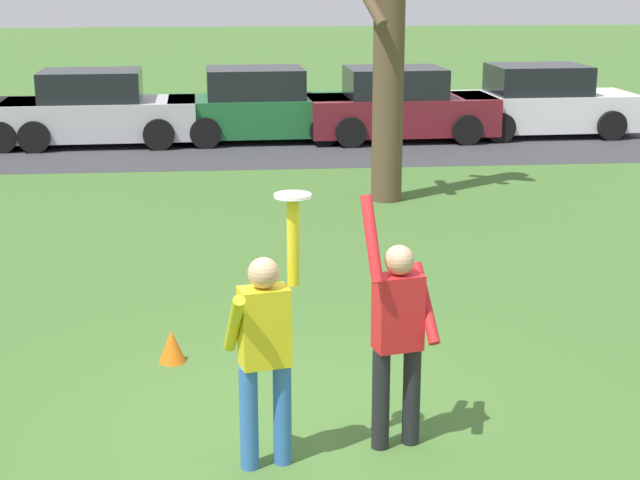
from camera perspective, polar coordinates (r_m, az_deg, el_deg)
The scene contains 11 objects.
ground_plane at distance 8.19m, azimuth -1.57°, elevation -10.97°, with size 120.00×120.00×0.00m, color #426B2D.
person_catcher at distance 7.25m, azimuth -3.25°, elevation -6.10°, with size 0.57×0.49×2.08m.
person_defender at distance 7.57m, azimuth 4.55°, elevation -5.20°, with size 0.60×0.52×2.04m.
frisbee_disc at distance 6.98m, azimuth -1.60°, elevation 2.61°, with size 0.27×0.27×0.02m, color white.
parked_car_silver at distance 21.77m, azimuth -12.83°, elevation 7.37°, with size 4.16×2.14×1.59m.
parked_car_green at distance 21.79m, azimuth -3.49°, elevation 7.73°, with size 4.16×2.14×1.59m.
parked_car_maroon at distance 21.91m, azimuth 4.64°, elevation 7.75°, with size 4.16×2.14×1.59m.
parked_car_white at distance 23.01m, azimuth 12.78°, elevation 7.79°, with size 4.16×2.14×1.59m.
parking_strip at distance 21.72m, azimuth -3.60°, elevation 5.77°, with size 22.95×6.40×0.01m, color #38383D.
bare_tree_tall at distance 15.72m, azimuth 4.13°, elevation 12.82°, with size 1.47×1.45×5.60m.
field_cone_orange at distance 9.55m, azimuth -8.64°, elevation -6.12°, with size 0.26×0.26×0.32m, color orange.
Camera 1 is at (-0.47, -7.32, 3.64)m, focal length 54.88 mm.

